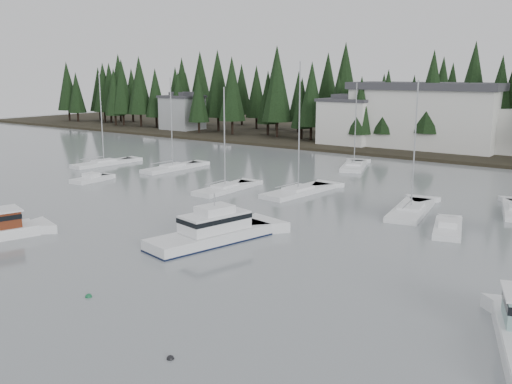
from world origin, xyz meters
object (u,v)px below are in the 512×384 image
(sailboat_6, at_px, (104,164))
(sailboat_10, at_px, (298,193))
(sailboat_9, at_px, (225,190))
(house_far_west, at_px, (182,112))
(sailboat_2, at_px, (173,169))
(sailboat_5, at_px, (354,167))
(harbor_inn, at_px, (438,117))
(house_west, at_px, (348,120))
(cabin_cruiser_center, at_px, (211,234))
(runabout_1, at_px, (448,230))
(runabout_0, at_px, (91,180))
(sailboat_3, at_px, (411,212))

(sailboat_6, height_order, sailboat_10, sailboat_10)
(sailboat_10, bearing_deg, sailboat_9, 121.36)
(house_far_west, xyz_separation_m, sailboat_2, (34.05, -38.25, -4.34))
(sailboat_5, distance_m, sailboat_9, 23.15)
(harbor_inn, xyz_separation_m, sailboat_2, (-23.00, -39.59, -5.71))
(house_west, height_order, sailboat_10, sailboat_10)
(sailboat_6, bearing_deg, sailboat_9, -94.59)
(cabin_cruiser_center, relative_size, sailboat_10, 0.74)
(cabin_cruiser_center, bearing_deg, sailboat_2, 61.80)
(cabin_cruiser_center, bearing_deg, harbor_inn, 15.88)
(cabin_cruiser_center, xyz_separation_m, sailboat_5, (-6.91, 38.72, -0.61))
(house_far_west, relative_size, harbor_inn, 0.29)
(house_far_west, xyz_separation_m, harbor_inn, (57.04, 1.34, 1.37))
(cabin_cruiser_center, distance_m, sailboat_5, 39.33)
(sailboat_10, height_order, runabout_1, sailboat_10)
(sailboat_10, relative_size, runabout_1, 2.13)
(runabout_0, xyz_separation_m, runabout_1, (42.54, 3.22, 0.00))
(cabin_cruiser_center, bearing_deg, runabout_0, 81.89)
(sailboat_9, bearing_deg, sailboat_10, -65.84)
(cabin_cruiser_center, distance_m, sailboat_6, 42.25)
(sailboat_5, height_order, sailboat_6, sailboat_6)
(sailboat_10, bearing_deg, cabin_cruiser_center, -162.07)
(sailboat_3, relative_size, runabout_0, 2.48)
(sailboat_2, height_order, runabout_1, sailboat_2)
(house_west, distance_m, sailboat_2, 37.40)
(house_west, xyz_separation_m, sailboat_10, (14.31, -39.56, -4.58))
(harbor_inn, bearing_deg, sailboat_10, -90.97)
(sailboat_5, xyz_separation_m, sailboat_6, (-30.34, -18.77, 0.01))
(runabout_0, bearing_deg, house_west, -16.12)
(harbor_inn, bearing_deg, house_west, -167.48)
(sailboat_9, bearing_deg, harbor_inn, -11.30)
(sailboat_9, bearing_deg, sailboat_2, 63.82)
(runabout_0, height_order, runabout_1, same)
(runabout_1, bearing_deg, sailboat_2, 61.90)
(sailboat_5, xyz_separation_m, runabout_0, (-21.60, -27.87, 0.07))
(sailboat_6, bearing_deg, house_west, -21.50)
(house_west, bearing_deg, sailboat_2, -102.37)
(sailboat_2, bearing_deg, sailboat_9, -112.85)
(sailboat_5, relative_size, runabout_0, 2.34)
(harbor_inn, distance_m, sailboat_3, 46.17)
(sailboat_6, distance_m, runabout_0, 12.62)
(sailboat_5, bearing_deg, house_west, 9.66)
(house_west, height_order, cabin_cruiser_center, house_west)
(sailboat_2, distance_m, sailboat_5, 25.12)
(sailboat_10, bearing_deg, sailboat_5, 14.06)
(sailboat_5, relative_size, runabout_1, 1.76)
(sailboat_9, distance_m, runabout_1, 25.76)
(house_far_west, xyz_separation_m, sailboat_6, (23.24, -41.22, -4.33))
(harbor_inn, distance_m, sailboat_10, 43.28)
(cabin_cruiser_center, bearing_deg, house_west, 30.07)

